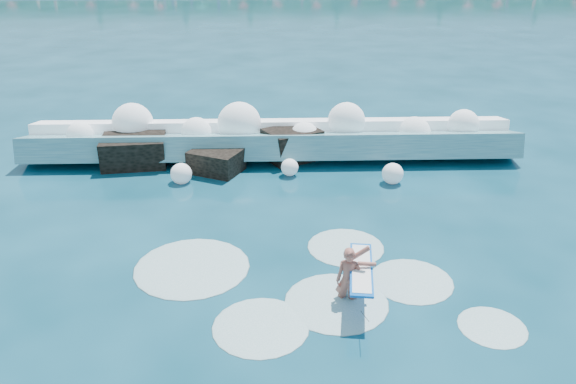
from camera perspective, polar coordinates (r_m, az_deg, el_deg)
The scene contains 6 objects.
ground at distance 14.15m, azimuth -5.88°, elevation -7.90°, with size 200.00×200.00×0.00m, color #083342.
breaking_wave at distance 21.14m, azimuth -1.63°, elevation 5.19°, with size 17.93×2.80×1.55m.
rock_cluster at distance 20.55m, azimuth -8.17°, elevation 3.98°, with size 8.08×3.26×1.30m.
surfer_with_board at distance 12.80m, azimuth 6.46°, elevation -8.66°, with size 1.00×2.82×1.59m.
wave_spray at distance 20.98m, azimuth -2.10°, elevation 6.43°, with size 15.18×4.40×2.05m.
surf_foam at distance 13.62m, azimuth 0.08°, elevation -9.18°, with size 8.87×5.36×0.15m.
Camera 1 is at (1.06, -11.90, 7.59)m, focal length 35.00 mm.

